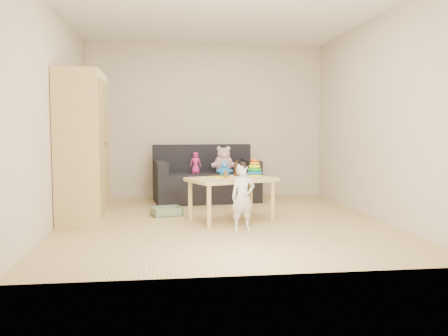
{
  "coord_description": "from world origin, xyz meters",
  "views": [
    {
      "loc": [
        -0.72,
        -5.84,
        1.14
      ],
      "look_at": [
        0.05,
        0.25,
        0.65
      ],
      "focal_mm": 38.0,
      "sensor_mm": 36.0,
      "label": 1
    }
  ],
  "objects": [
    {
      "name": "brown_bottle",
      "position": [
        0.22,
        0.3,
        0.63
      ],
      "size": [
        0.07,
        0.07,
        0.21
      ],
      "color": "black",
      "rests_on": "play_table"
    },
    {
      "name": "yellow_book",
      "position": [
        -0.02,
        0.08,
        0.55
      ],
      "size": [
        0.24,
        0.24,
        0.01
      ],
      "primitive_type": "cube",
      "rotation": [
        0.0,
        0.0,
        0.27
      ],
      "color": "yellow",
      "rests_on": "play_table"
    },
    {
      "name": "blue_plush",
      "position": [
        0.05,
        0.19,
        0.65
      ],
      "size": [
        0.21,
        0.19,
        0.21
      ],
      "primitive_type": null,
      "rotation": [
        0.0,
        0.0,
        0.38
      ],
      "color": "blue",
      "rests_on": "play_table"
    },
    {
      "name": "play_table",
      "position": [
        0.12,
        0.03,
        0.27
      ],
      "size": [
        1.2,
        0.99,
        0.54
      ],
      "primitive_type": "cube",
      "rotation": [
        0.0,
        0.0,
        0.38
      ],
      "color": "#D8C476",
      "rests_on": "ground"
    },
    {
      "name": "pink_bear",
      "position": [
        0.22,
        1.67,
        0.64
      ],
      "size": [
        0.36,
        0.33,
        0.36
      ],
      "primitive_type": null,
      "rotation": [
        0.0,
        0.0,
        -0.2
      ],
      "color": "#C793A4",
      "rests_on": "sofa"
    },
    {
      "name": "doll",
      "position": [
        -0.23,
        1.58,
        0.62
      ],
      "size": [
        0.17,
        0.12,
        0.33
      ],
      "primitive_type": "imported",
      "rotation": [
        0.0,
        0.0,
        0.03
      ],
      "color": "#D92886",
      "rests_on": "sofa"
    },
    {
      "name": "wooden_figure",
      "position": [
        0.04,
        -0.03,
        0.6
      ],
      "size": [
        0.05,
        0.05,
        0.11
      ],
      "primitive_type": null,
      "rotation": [
        0.0,
        0.0,
        0.26
      ],
      "color": "brown",
      "rests_on": "play_table"
    },
    {
      "name": "ring_stacker",
      "position": [
        0.45,
        0.22,
        0.63
      ],
      "size": [
        0.2,
        0.2,
        0.23
      ],
      "color": "yellow",
      "rests_on": "play_table"
    },
    {
      "name": "sofa",
      "position": [
        -0.05,
        1.68,
        0.23
      ],
      "size": [
        1.71,
        1.0,
        0.46
      ],
      "primitive_type": "cube",
      "rotation": [
        0.0,
        0.0,
        0.12
      ],
      "color": "black",
      "rests_on": "ground"
    },
    {
      "name": "toddler",
      "position": [
        0.16,
        -0.57,
        0.37
      ],
      "size": [
        0.3,
        0.22,
        0.74
      ],
      "primitive_type": "imported",
      "rotation": [
        0.0,
        0.0,
        0.14
      ],
      "color": "silver",
      "rests_on": "ground"
    },
    {
      "name": "wardrobe",
      "position": [
        -1.73,
        0.26,
        0.93
      ],
      "size": [
        0.52,
        1.03,
        1.86
      ],
      "primitive_type": "cube",
      "color": "#D7BF76",
      "rests_on": "ground"
    },
    {
      "name": "room",
      "position": [
        0.0,
        0.0,
        1.3
      ],
      "size": [
        4.5,
        4.5,
        4.5
      ],
      "color": "tan",
      "rests_on": "ground"
    },
    {
      "name": "storage_bin",
      "position": [
        -0.7,
        0.48,
        0.06
      ],
      "size": [
        0.45,
        0.38,
        0.12
      ],
      "primitive_type": null,
      "rotation": [
        0.0,
        0.0,
        0.25
      ],
      "color": "gray",
      "rests_on": "ground"
    }
  ]
}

